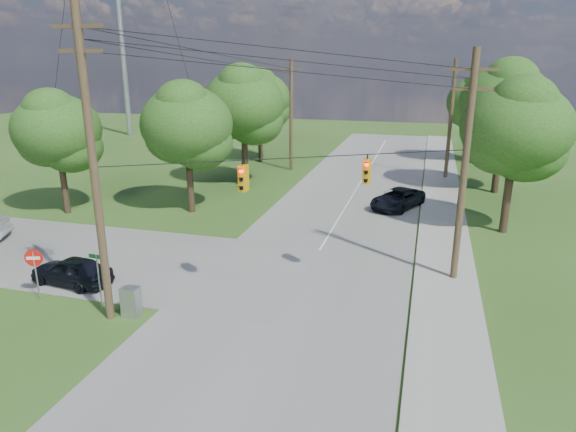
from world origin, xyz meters
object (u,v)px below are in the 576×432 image
(pole_ne, at_px, (465,166))
(control_cabinet, at_px, (131,302))
(pole_north_w, at_px, (291,114))
(car_main_north, at_px, (398,199))
(pole_north_e, at_px, (451,119))
(car_cross_dark, at_px, (71,271))
(do_not_enter_sign, at_px, (34,263))
(pole_sw, at_px, (93,166))

(pole_ne, distance_m, control_cabinet, 15.42)
(pole_north_w, relative_size, car_main_north, 2.07)
(pole_north_e, distance_m, control_cabinet, 32.21)
(control_cabinet, bearing_deg, car_cross_dark, 156.11)
(pole_north_e, relative_size, car_cross_dark, 2.55)
(control_cabinet, bearing_deg, pole_north_e, 67.01)
(pole_north_e, distance_m, do_not_enter_sign, 34.00)
(pole_ne, height_order, car_main_north, pole_ne)
(do_not_enter_sign, bearing_deg, car_cross_dark, 57.66)
(control_cabinet, bearing_deg, do_not_enter_sign, 177.49)
(pole_north_w, bearing_deg, pole_north_e, 0.00)
(control_cabinet, xyz_separation_m, do_not_enter_sign, (-4.69, 0.25, 1.07))
(pole_ne, distance_m, car_main_north, 12.91)
(pole_sw, height_order, control_cabinet, pole_sw)
(pole_north_e, height_order, car_main_north, pole_north_e)
(pole_north_e, relative_size, do_not_enter_sign, 4.28)
(pole_north_e, bearing_deg, pole_sw, -114.52)
(pole_sw, distance_m, pole_north_w, 29.62)
(pole_north_w, bearing_deg, pole_sw, -89.23)
(car_cross_dark, height_order, car_main_north, same)
(pole_sw, relative_size, pole_ne, 1.14)
(do_not_enter_sign, bearing_deg, control_cabinet, -22.34)
(car_cross_dark, bearing_deg, control_cabinet, 72.52)
(do_not_enter_sign, bearing_deg, car_main_north, 33.57)
(pole_sw, relative_size, pole_north_e, 1.20)
(pole_ne, xyz_separation_m, car_cross_dark, (-17.02, -5.30, -4.77))
(pole_sw, bearing_deg, do_not_enter_sign, 171.31)
(control_cabinet, bearing_deg, car_main_north, 64.10)
(pole_north_w, bearing_deg, car_cross_dark, -96.51)
(car_main_north, xyz_separation_m, do_not_enter_sign, (-14.01, -18.51, 1.00))
(pole_sw, xyz_separation_m, car_cross_dark, (-3.52, 2.30, -5.53))
(pole_ne, xyz_separation_m, pole_north_e, (-0.00, 22.00, -0.34))
(pole_north_w, bearing_deg, car_main_north, -44.97)
(car_cross_dark, bearing_deg, pole_north_w, -179.59)
(car_main_north, bearing_deg, pole_north_w, 158.98)
(pole_north_e, height_order, car_cross_dark, pole_north_e)
(car_cross_dark, xyz_separation_m, do_not_enter_sign, (-0.39, -1.70, 1.00))
(control_cabinet, bearing_deg, pole_ne, 30.20)
(pole_north_e, bearing_deg, pole_ne, -90.00)
(pole_ne, bearing_deg, car_cross_dark, -162.70)
(car_cross_dark, relative_size, car_main_north, 0.81)
(pole_ne, bearing_deg, car_main_north, 106.46)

